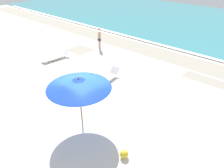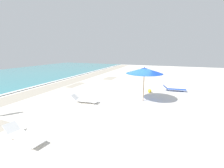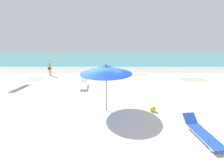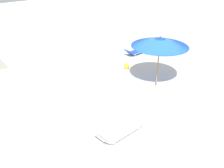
{
  "view_description": "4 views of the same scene",
  "coord_description": "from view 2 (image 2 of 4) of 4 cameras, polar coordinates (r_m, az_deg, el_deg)",
  "views": [
    {
      "loc": [
        6.5,
        -5.63,
        6.92
      ],
      "look_at": [
        -0.06,
        1.99,
        0.93
      ],
      "focal_mm": 35.0,
      "sensor_mm": 36.0,
      "label": 1
    },
    {
      "loc": [
        -10.75,
        -2.52,
        3.79
      ],
      "look_at": [
        0.52,
        1.96,
        1.11
      ],
      "focal_mm": 24.0,
      "sensor_mm": 36.0,
      "label": 2
    },
    {
      "loc": [
        0.73,
        -8.25,
        4.01
      ],
      "look_at": [
        0.74,
        1.34,
        0.91
      ],
      "focal_mm": 24.0,
      "sensor_mm": 36.0,
      "label": 3
    },
    {
      "loc": [
        -7.31,
        7.88,
        6.05
      ],
      "look_at": [
        0.56,
        2.05,
        0.9
      ],
      "focal_mm": 40.0,
      "sensor_mm": 36.0,
      "label": 4
    }
  ],
  "objects": [
    {
      "name": "sun_lounger_beside_umbrella",
      "position": [
        11.45,
        -10.45,
        -5.92
      ],
      "size": [
        0.81,
        2.08,
        0.57
      ],
      "rotation": [
        0.0,
        0.0,
        0.1
      ],
      "color": "white",
      "rests_on": "ground_plane"
    },
    {
      "name": "ground_plane",
      "position": [
        11.7,
        8.05,
        -6.97
      ],
      "size": [
        60.0,
        60.0,
        0.16
      ],
      "color": "silver"
    },
    {
      "name": "beach_ball",
      "position": [
        14.3,
        14.14,
        -2.57
      ],
      "size": [
        0.34,
        0.34,
        0.34
      ],
      "color": "yellow",
      "rests_on": "ground_plane"
    },
    {
      "name": "sun_lounger_near_water_left",
      "position": [
        15.63,
        22.65,
        -1.74
      ],
      "size": [
        0.82,
        2.18,
        0.54
      ],
      "rotation": [
        0.0,
        0.0,
        0.1
      ],
      "color": "blue",
      "rests_on": "ground_plane"
    },
    {
      "name": "sun_lounger_under_umbrella",
      "position": [
        7.86,
        -30.73,
        -16.53
      ],
      "size": [
        0.9,
        2.31,
        0.54
      ],
      "rotation": [
        0.0,
        0.0,
        -0.14
      ],
      "color": "white",
      "rests_on": "ground_plane"
    },
    {
      "name": "beach_umbrella",
      "position": [
        11.41,
        12.22,
        4.98
      ],
      "size": [
        2.73,
        2.73,
        2.65
      ],
      "color": "#9E7547",
      "rests_on": "ground_plane"
    }
  ]
}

